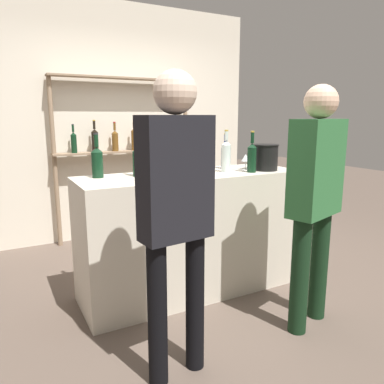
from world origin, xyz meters
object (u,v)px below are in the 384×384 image
(counter_bottle_1, at_px, (252,157))
(counter_bottle_2, at_px, (97,161))
(ice_bucket, at_px, (265,157))
(wine_glass, at_px, (246,158))
(counter_bottle_0, at_px, (138,160))
(customer_right, at_px, (315,190))
(cork_jar, at_px, (167,171))
(counter_bottle_4, at_px, (226,155))
(counter_bottle_3, at_px, (225,155))
(customer_left, at_px, (176,203))

(counter_bottle_1, relative_size, counter_bottle_2, 1.01)
(counter_bottle_1, height_order, ice_bucket, counter_bottle_1)
(counter_bottle_1, distance_m, wine_glass, 0.16)
(counter_bottle_0, bearing_deg, customer_right, -45.76)
(counter_bottle_1, relative_size, wine_glass, 2.51)
(cork_jar, bearing_deg, wine_glass, 10.35)
(counter_bottle_4, distance_m, wine_glass, 0.24)
(cork_jar, distance_m, customer_right, 1.06)
(counter_bottle_0, distance_m, counter_bottle_3, 0.84)
(counter_bottle_3, xyz_separation_m, customer_left, (-0.99, -1.04, -0.11))
(counter_bottle_4, distance_m, customer_left, 1.24)
(wine_glass, relative_size, cork_jar, 1.03)
(counter_bottle_3, xyz_separation_m, cork_jar, (-0.70, -0.28, -0.05))
(counter_bottle_0, xyz_separation_m, ice_bucket, (1.09, -0.20, -0.01))
(counter_bottle_0, xyz_separation_m, customer_left, (-0.15, -0.99, -0.12))
(ice_bucket, bearing_deg, counter_bottle_2, 168.29)
(counter_bottle_3, height_order, customer_left, customer_left)
(counter_bottle_0, xyz_separation_m, counter_bottle_2, (-0.29, 0.09, 0.00))
(counter_bottle_1, distance_m, customer_left, 1.31)
(counter_bottle_3, bearing_deg, counter_bottle_4, -121.87)
(counter_bottle_0, height_order, counter_bottle_2, counter_bottle_2)
(counter_bottle_4, bearing_deg, wine_glass, 10.10)
(wine_glass, bearing_deg, counter_bottle_4, -169.90)
(counter_bottle_3, bearing_deg, cork_jar, -157.84)
(wine_glass, bearing_deg, counter_bottle_3, 132.68)
(counter_bottle_0, bearing_deg, customer_left, -98.54)
(counter_bottle_2, height_order, ice_bucket, counter_bottle_2)
(counter_bottle_2, distance_m, cork_jar, 0.55)
(counter_bottle_1, relative_size, counter_bottle_3, 1.09)
(counter_bottle_0, bearing_deg, wine_glass, -5.25)
(counter_bottle_0, bearing_deg, counter_bottle_2, 163.21)
(counter_bottle_4, relative_size, customer_right, 0.21)
(counter_bottle_1, relative_size, customer_right, 0.20)
(counter_bottle_2, bearing_deg, counter_bottle_3, -2.16)
(counter_bottle_3, distance_m, cork_jar, 0.75)
(counter_bottle_2, xyz_separation_m, counter_bottle_3, (1.13, -0.04, -0.01))
(counter_bottle_2, height_order, cork_jar, counter_bottle_2)
(customer_right, bearing_deg, ice_bucket, -30.21)
(counter_bottle_0, xyz_separation_m, cork_jar, (0.14, -0.24, -0.06))
(customer_right, bearing_deg, counter_bottle_4, -4.12)
(counter_bottle_1, bearing_deg, wine_glass, 72.35)
(counter_bottle_1, distance_m, counter_bottle_3, 0.30)
(counter_bottle_4, height_order, wine_glass, counter_bottle_4)
(wine_glass, distance_m, customer_right, 0.87)
(ice_bucket, xyz_separation_m, cork_jar, (-0.95, -0.04, -0.05))
(counter_bottle_1, xyz_separation_m, counter_bottle_3, (-0.07, 0.29, -0.01))
(customer_left, bearing_deg, counter_bottle_1, -61.01)
(wine_glass, xyz_separation_m, ice_bucket, (0.13, -0.11, 0.01))
(counter_bottle_0, bearing_deg, cork_jar, -58.91)
(cork_jar, bearing_deg, counter_bottle_1, -0.21)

